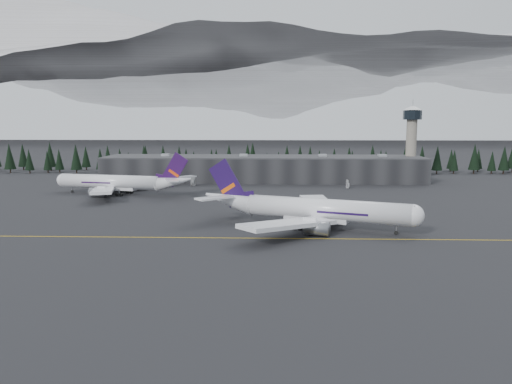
{
  "coord_description": "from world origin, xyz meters",
  "views": [
    {
      "loc": [
        5.17,
        -128.08,
        29.89
      ],
      "look_at": [
        0.0,
        20.0,
        9.0
      ],
      "focal_mm": 35.0,
      "sensor_mm": 36.0,
      "label": 1
    }
  ],
  "objects_px": {
    "jet_main": "(307,209)",
    "gse_vehicle_b": "(348,187)",
    "gse_vehicle_a": "(193,185)",
    "jet_parked": "(121,182)",
    "terminal": "(263,169)",
    "control_tower": "(412,135)"
  },
  "relations": [
    {
      "from": "terminal",
      "to": "gse_vehicle_b",
      "type": "bearing_deg",
      "value": -36.56
    },
    {
      "from": "terminal",
      "to": "jet_parked",
      "type": "height_order",
      "value": "jet_parked"
    },
    {
      "from": "jet_parked",
      "to": "gse_vehicle_b",
      "type": "bearing_deg",
      "value": -154.67
    },
    {
      "from": "gse_vehicle_a",
      "to": "gse_vehicle_b",
      "type": "relative_size",
      "value": 1.22
    },
    {
      "from": "terminal",
      "to": "jet_parked",
      "type": "xyz_separation_m",
      "value": [
        -57.5,
        -50.94,
        -1.21
      ]
    },
    {
      "from": "terminal",
      "to": "jet_main",
      "type": "relative_size",
      "value": 2.56
    },
    {
      "from": "control_tower",
      "to": "gse_vehicle_b",
      "type": "bearing_deg",
      "value": -138.69
    },
    {
      "from": "jet_main",
      "to": "gse_vehicle_a",
      "type": "height_order",
      "value": "jet_main"
    },
    {
      "from": "jet_parked",
      "to": "gse_vehicle_b",
      "type": "xyz_separation_m",
      "value": [
        96.33,
        22.14,
        -4.4
      ]
    },
    {
      "from": "control_tower",
      "to": "jet_parked",
      "type": "height_order",
      "value": "control_tower"
    },
    {
      "from": "terminal",
      "to": "jet_parked",
      "type": "distance_m",
      "value": 76.83
    },
    {
      "from": "terminal",
      "to": "jet_main",
      "type": "distance_m",
      "value": 114.07
    },
    {
      "from": "control_tower",
      "to": "jet_main",
      "type": "distance_m",
      "value": 132.0
    },
    {
      "from": "jet_parked",
      "to": "gse_vehicle_b",
      "type": "distance_m",
      "value": 98.94
    },
    {
      "from": "control_tower",
      "to": "gse_vehicle_a",
      "type": "relative_size",
      "value": 7.62
    },
    {
      "from": "gse_vehicle_a",
      "to": "jet_parked",
      "type": "bearing_deg",
      "value": -150.27
    },
    {
      "from": "terminal",
      "to": "gse_vehicle_a",
      "type": "bearing_deg",
      "value": -146.02
    },
    {
      "from": "jet_main",
      "to": "gse_vehicle_b",
      "type": "bearing_deg",
      "value": 94.56
    },
    {
      "from": "terminal",
      "to": "control_tower",
      "type": "bearing_deg",
      "value": 2.29
    },
    {
      "from": "jet_main",
      "to": "terminal",
      "type": "bearing_deg",
      "value": 117.92
    },
    {
      "from": "jet_parked",
      "to": "jet_main",
      "type": "bearing_deg",
      "value": 151.72
    },
    {
      "from": "gse_vehicle_a",
      "to": "gse_vehicle_b",
      "type": "bearing_deg",
      "value": -25.04
    }
  ]
}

